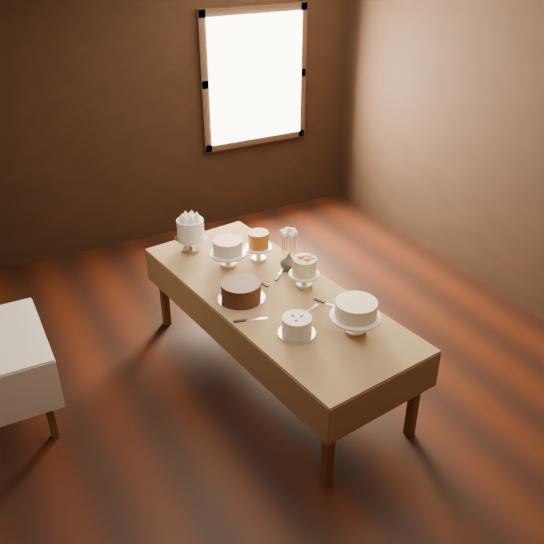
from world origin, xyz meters
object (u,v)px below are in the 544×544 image
(display_table, at_px, (274,299))
(cake_chocolate, at_px, (241,291))
(cake_caramel, at_px, (258,247))
(cake_server_d, at_px, (283,270))
(cake_lattice, at_px, (228,254))
(cake_server_b, at_px, (335,306))
(cake_meringue, at_px, (191,236))
(cake_server_c, at_px, (252,279))
(cake_server_a, at_px, (311,309))
(cake_swirl, at_px, (297,326))
(cake_cream, at_px, (355,317))
(cake_server_e, at_px, (257,319))
(cake_flowers, at_px, (304,273))
(flower_vase, at_px, (288,261))

(display_table, xyz_separation_m, cake_chocolate, (-0.24, 0.05, 0.12))
(cake_caramel, bearing_deg, cake_server_d, -72.85)
(cake_lattice, height_order, cake_caramel, cake_caramel)
(cake_lattice, xyz_separation_m, cake_server_b, (0.40, -0.91, -0.09))
(cake_meringue, distance_m, cake_lattice, 0.41)
(cake_server_c, bearing_deg, cake_server_a, 179.72)
(cake_meringue, height_order, cake_server_d, cake_meringue)
(cake_chocolate, bearing_deg, cake_server_a, -43.89)
(cake_chocolate, xyz_separation_m, cake_swirl, (0.13, -0.57, -0.00))
(cake_lattice, distance_m, cake_server_d, 0.45)
(display_table, bearing_deg, cake_server_c, 100.39)
(cake_cream, bearing_deg, cake_lattice, 106.20)
(cake_meringue, bearing_deg, cake_server_d, -54.27)
(display_table, relative_size, cake_server_d, 10.26)
(cake_cream, distance_m, cake_server_b, 0.33)
(cake_swirl, relative_size, cake_server_b, 1.17)
(display_table, distance_m, cake_server_e, 0.36)
(cake_flowers, xyz_separation_m, flower_vase, (0.02, 0.27, -0.04))
(cake_server_d, bearing_deg, cake_caramel, 65.77)
(display_table, relative_size, cake_server_e, 10.26)
(cake_flowers, bearing_deg, cake_cream, -90.65)
(cake_chocolate, bearing_deg, cake_cream, -55.88)
(cake_caramel, relative_size, cake_swirl, 0.90)
(cake_lattice, relative_size, cake_server_b, 1.21)
(cake_meringue, height_order, cake_swirl, cake_meringue)
(cake_server_a, xyz_separation_m, cake_server_b, (0.16, -0.05, 0.00))
(display_table, height_order, cake_caramel, cake_caramel)
(cake_cream, xyz_separation_m, cake_server_a, (-0.12, 0.36, -0.10))
(cake_lattice, height_order, cake_server_b, cake_lattice)
(display_table, bearing_deg, cake_chocolate, 168.65)
(cake_cream, distance_m, cake_server_d, 0.94)
(cake_chocolate, distance_m, cake_server_e, 0.30)
(cake_server_a, bearing_deg, cake_meringue, 84.79)
(cake_server_d, bearing_deg, cake_chocolate, 162.92)
(cake_caramel, bearing_deg, cake_server_c, -125.89)
(cake_flowers, bearing_deg, cake_swirl, -125.41)
(cake_caramel, bearing_deg, cake_server_e, -118.29)
(cake_server_e, bearing_deg, cake_flowers, 41.09)
(cake_server_a, height_order, cake_server_c, same)
(cake_caramel, relative_size, cake_server_d, 1.05)
(cake_swirl, bearing_deg, cake_meringue, 95.99)
(cake_lattice, bearing_deg, cake_chocolate, -104.86)
(cake_server_a, bearing_deg, cake_cream, -95.03)
(cake_lattice, bearing_deg, cake_server_e, -101.13)
(cake_meringue, xyz_separation_m, flower_vase, (0.54, -0.67, -0.06))
(cake_server_d, height_order, cake_server_e, same)
(cake_server_b, bearing_deg, flower_vase, 153.31)
(cake_server_b, bearing_deg, cake_server_c, -179.83)
(cake_swirl, bearing_deg, cake_flowers, 54.59)
(cake_server_b, bearing_deg, cake_meringue, 174.64)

